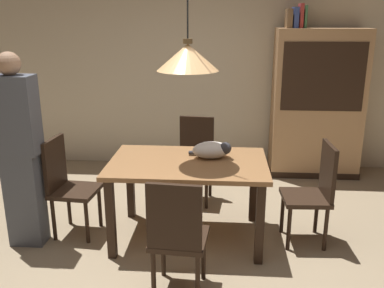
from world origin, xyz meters
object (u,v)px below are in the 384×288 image
hutch_bookcase (317,107)px  person_standing (20,152)px  chair_near_front (177,234)px  chair_right_side (315,189)px  book_brown_thick (289,18)px  book_green_slim (305,17)px  book_blue_wide (295,18)px  book_red_tall (301,16)px  pendant_lamp (188,57)px  dining_table (188,172)px  chair_far_back (195,156)px  chair_left_side (67,182)px  cat_sleeping (212,150)px

hutch_bookcase → person_standing: size_ratio=1.08×
chair_near_front → hutch_bookcase: hutch_bookcase is taller
chair_right_side → book_brown_thick: book_brown_thick is taller
book_green_slim → hutch_bookcase: bearing=-0.4°
book_blue_wide → person_standing: size_ratio=0.14×
person_standing → book_brown_thick: bearing=38.5°
book_blue_wide → book_red_tall: (0.06, 0.00, 0.02)m
book_red_tall → person_standing: bearing=-143.0°
person_standing → pendant_lamp: bearing=7.9°
dining_table → chair_far_back: size_ratio=1.51×
chair_far_back → pendant_lamp: (-0.01, -0.88, 1.15)m
dining_table → chair_left_side: 1.14m
dining_table → pendant_lamp: pendant_lamp is taller
hutch_bookcase → book_green_slim: book_green_slim is taller
chair_right_side → hutch_bookcase: hutch_bookcase is taller
book_red_tall → book_blue_wide: bearing=180.0°
chair_far_back → cat_sleeping: size_ratio=2.34×
dining_table → book_blue_wide: 2.50m
cat_sleeping → book_blue_wide: size_ratio=1.66×
chair_far_back → person_standing: size_ratio=0.54×
chair_far_back → chair_near_front: (-0.01, -1.76, 0.00)m
hutch_bookcase → book_red_tall: (-0.28, 0.00, 1.10)m
dining_table → pendant_lamp: size_ratio=1.08×
dining_table → book_brown_thick: (1.06, 1.79, 1.31)m
dining_table → person_standing: bearing=-172.1°
chair_far_back → hutch_bookcase: size_ratio=0.50×
book_brown_thick → pendant_lamp: bearing=-120.7°
book_green_slim → book_red_tall: bearing=180.0°
chair_near_front → book_red_tall: size_ratio=3.32×
book_brown_thick → book_red_tall: book_red_tall is taller
chair_right_side → cat_sleeping: chair_right_side is taller
dining_table → book_green_slim: 2.56m
chair_near_front → cat_sleeping: (0.22, 0.99, 0.32)m
chair_near_front → pendant_lamp: bearing=89.6°
pendant_lamp → chair_left_side: bearing=179.7°
chair_left_side → chair_far_back: bearing=37.5°
chair_far_back → person_standing: person_standing is taller
book_red_tall → book_green_slim: size_ratio=1.08×
pendant_lamp → book_green_slim: 2.21m
book_brown_thick → book_red_tall: (0.14, 0.00, 0.03)m
hutch_bookcase → book_blue_wide: book_blue_wide is taller
chair_near_front → dining_table: bearing=89.6°
dining_table → book_brown_thick: book_brown_thick is taller
book_red_tall → chair_near_front: bearing=-114.3°
chair_left_side → book_red_tall: (2.33, 1.79, 1.48)m
dining_table → book_red_tall: (1.20, 1.79, 1.34)m
dining_table → book_green_slim: (1.25, 1.79, 1.33)m
cat_sleeping → person_standing: person_standing is taller
book_brown_thick → book_red_tall: 0.14m
chair_near_front → person_standing: 1.62m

